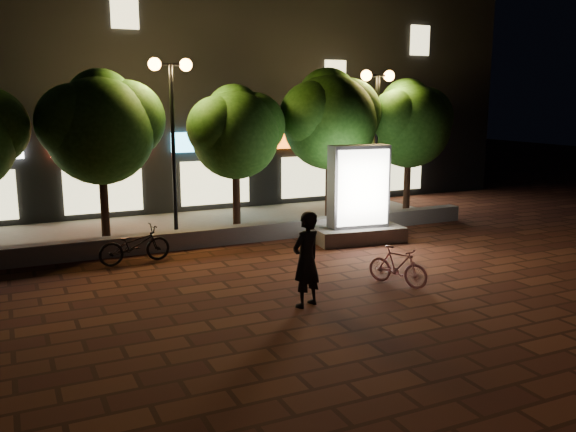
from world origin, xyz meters
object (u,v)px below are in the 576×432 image
tree_far_right (410,121)px  rider (306,259)px  ad_kiosk (358,203)px  tree_left (101,124)px  street_lamp_right (377,106)px  scooter_parked (135,245)px  tree_right (330,116)px  scooter_pink (398,266)px  street_lamp_left (172,102)px  tree_mid (236,129)px

tree_far_right → rider: (-7.74, -7.22, -2.40)m
tree_far_right → ad_kiosk: size_ratio=1.68×
tree_left → street_lamp_right: street_lamp_right is taller
tree_left → street_lamp_right: size_ratio=0.98×
tree_left → tree_far_right: size_ratio=1.03×
street_lamp_right → scooter_parked: 9.56m
tree_right → ad_kiosk: 3.77m
tree_left → tree_far_right: bearing=-0.0°
tree_left → scooter_parked: bearing=-83.4°
rider → scooter_parked: (-2.47, 4.76, -0.49)m
street_lamp_right → scooter_parked: street_lamp_right is taller
street_lamp_right → rider: street_lamp_right is taller
street_lamp_right → rider: 9.76m
tree_far_right → rider: bearing=-137.0°
scooter_pink → tree_right: bearing=47.3°
tree_left → scooter_pink: 9.14m
street_lamp_left → street_lamp_right: size_ratio=1.04×
tree_mid → tree_far_right: 6.50m
tree_right → scooter_parked: bearing=-160.7°
tree_left → street_lamp_right: (8.95, -0.26, 0.45)m
street_lamp_right → rider: (-6.19, -6.96, -2.92)m
street_lamp_right → scooter_pink: bearing=-119.3°
scooter_pink → scooter_parked: 6.62m
tree_right → street_lamp_right: 1.70m
tree_far_right → street_lamp_left: size_ratio=0.92×
tree_right → scooter_pink: (-2.05, -6.84, -3.12)m
street_lamp_right → tree_mid: bearing=177.0°
tree_left → street_lamp_left: size_ratio=0.94×
tree_mid → tree_far_right: tree_far_right is taller
street_lamp_left → scooter_parked: street_lamp_left is taller
street_lamp_left → scooter_pink: street_lamp_left is taller
tree_left → ad_kiosk: tree_left is taller
tree_mid → scooter_parked: tree_mid is taller
ad_kiosk → scooter_pink: ad_kiosk is taller
tree_mid → street_lamp_left: 2.22m
tree_far_right → rider: size_ratio=2.45×
tree_right → scooter_parked: (-7.02, -2.46, -3.09)m
tree_right → scooter_parked: size_ratio=2.77×
scooter_pink → ad_kiosk: bearing=44.3°
street_lamp_left → scooter_pink: 8.19m
tree_right → street_lamp_right: (1.64, -0.26, 0.33)m
scooter_parked → tree_mid: bearing=-62.8°
tree_left → tree_mid: 4.00m
tree_far_right → ad_kiosk: tree_far_right is taller
street_lamp_right → scooter_parked: (-8.66, -2.20, -3.41)m
ad_kiosk → scooter_parked: bearing=176.8°
tree_left → ad_kiosk: size_ratio=1.73×
ad_kiosk → scooter_parked: size_ratio=1.55×
scooter_pink → scooter_parked: scooter_parked is taller
street_lamp_left → ad_kiosk: 6.12m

